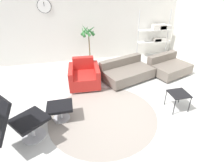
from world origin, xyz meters
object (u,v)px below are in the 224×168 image
(armchair_red, at_px, (84,77))
(side_table, at_px, (179,95))
(lounge_chair, at_px, (7,118))
(couch_second, at_px, (169,67))
(ottoman, at_px, (60,108))
(potted_plant, at_px, (89,45))
(couch_low, at_px, (126,72))
(shelf_unit, at_px, (159,33))

(armchair_red, distance_m, side_table, 2.56)
(lounge_chair, distance_m, couch_second, 4.68)
(ottoman, distance_m, couch_second, 3.70)
(couch_second, relative_size, side_table, 3.32)
(couch_second, height_order, potted_plant, potted_plant)
(couch_low, xyz_separation_m, shelf_unit, (1.83, 1.66, 0.71))
(side_table, bearing_deg, potted_plant, 118.40)
(armchair_red, bearing_deg, couch_second, -173.87)
(ottoman, xyz_separation_m, shelf_unit, (3.79, 3.11, 0.66))
(lounge_chair, xyz_separation_m, couch_second, (4.17, 2.08, -0.47))
(side_table, bearing_deg, ottoman, 174.08)
(lounge_chair, distance_m, armchair_red, 2.46)
(potted_plant, bearing_deg, couch_second, -28.35)
(couch_second, bearing_deg, shelf_unit, -122.45)
(couch_low, bearing_deg, shelf_unit, -156.88)
(lounge_chair, relative_size, couch_low, 0.69)
(shelf_unit, bearing_deg, couch_low, -137.77)
(couch_low, bearing_deg, side_table, 92.63)
(couch_low, relative_size, shelf_unit, 0.96)
(couch_second, bearing_deg, couch_low, -18.33)
(side_table, bearing_deg, lounge_chair, -174.25)
(armchair_red, xyz_separation_m, couch_low, (1.29, 0.10, -0.06))
(lounge_chair, distance_m, ottoman, 1.07)
(armchair_red, height_order, couch_second, armchair_red)
(couch_second, bearing_deg, side_table, 47.33)
(lounge_chair, height_order, side_table, lounge_chair)
(ottoman, distance_m, shelf_unit, 4.94)
(couch_low, distance_m, side_table, 1.86)
(couch_low, relative_size, side_table, 3.98)
(side_table, height_order, potted_plant, potted_plant)
(armchair_red, bearing_deg, ottoman, 67.34)
(lounge_chair, height_order, couch_low, lounge_chair)
(side_table, xyz_separation_m, shelf_unit, (1.15, 3.38, 0.55))
(potted_plant, height_order, shelf_unit, shelf_unit)
(lounge_chair, distance_m, shelf_unit, 5.89)
(lounge_chair, relative_size, ottoman, 2.20)
(ottoman, height_order, shelf_unit, shelf_unit)
(ottoman, xyz_separation_m, armchair_red, (0.66, 1.34, 0.01))
(potted_plant, bearing_deg, ottoman, -110.00)
(ottoman, height_order, potted_plant, potted_plant)
(shelf_unit, bearing_deg, lounge_chair, -140.76)
(armchair_red, bearing_deg, potted_plant, -99.94)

